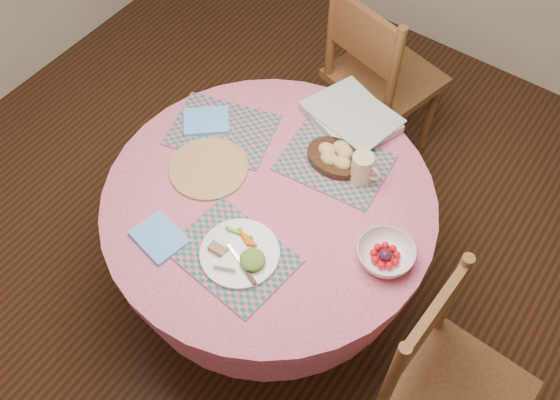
{
  "coord_description": "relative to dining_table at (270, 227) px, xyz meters",
  "views": [
    {
      "loc": [
        0.8,
        -1.05,
        2.62
      ],
      "look_at": [
        0.05,
        0.0,
        0.78
      ],
      "focal_mm": 40.0,
      "sensor_mm": 36.0,
      "label": 1
    }
  ],
  "objects": [
    {
      "name": "wicker_trivet",
      "position": [
        -0.27,
        -0.03,
        0.2
      ],
      "size": [
        0.3,
        0.3,
        0.01
      ],
      "primitive_type": "cylinder",
      "color": "#956340",
      "rests_on": "dining_table"
    },
    {
      "name": "ground",
      "position": [
        0.0,
        0.0,
        -0.56
      ],
      "size": [
        4.0,
        4.0,
        0.0
      ],
      "primitive_type": "plane",
      "color": "#331C0F",
      "rests_on": "ground"
    },
    {
      "name": "chair_back",
      "position": [
        -0.1,
        1.01,
        -0.03
      ],
      "size": [
        0.56,
        0.54,
        1.01
      ],
      "rotation": [
        0.0,
        0.0,
        2.9
      ],
      "color": "brown",
      "rests_on": "ground"
    },
    {
      "name": "placemat_back",
      "position": [
        0.11,
        0.28,
        0.2
      ],
      "size": [
        0.43,
        0.34,
        0.01
      ],
      "primitive_type": "cube",
      "rotation": [
        0.0,
        0.0,
        0.1
      ],
      "color": "#12655D",
      "rests_on": "dining_table"
    },
    {
      "name": "placemat_front",
      "position": [
        0.04,
        -0.27,
        0.2
      ],
      "size": [
        0.43,
        0.34,
        0.01
      ],
      "primitive_type": "cube",
      "rotation": [
        0.0,
        0.0,
        -0.1
      ],
      "color": "#12655D",
      "rests_on": "dining_table"
    },
    {
      "name": "latte_mug",
      "position": [
        0.23,
        0.27,
        0.26
      ],
      "size": [
        0.12,
        0.08,
        0.13
      ],
      "color": "beige",
      "rests_on": "placemat_back"
    },
    {
      "name": "dining_table",
      "position": [
        0.0,
        0.0,
        0.0
      ],
      "size": [
        1.24,
        1.24,
        0.75
      ],
      "color": "#DA6693",
      "rests_on": "ground"
    },
    {
      "name": "napkin_near",
      "position": [
        -0.21,
        -0.36,
        0.2
      ],
      "size": [
        0.2,
        0.17,
        0.01
      ],
      "primitive_type": "cube",
      "rotation": [
        0.0,
        0.0,
        -0.2
      ],
      "color": "#60A3F8",
      "rests_on": "dining_table"
    },
    {
      "name": "dinner_plate",
      "position": [
        0.07,
        -0.26,
        0.22
      ],
      "size": [
        0.28,
        0.28,
        0.05
      ],
      "rotation": [
        0.0,
        0.0,
        0.06
      ],
      "color": "white",
      "rests_on": "placemat_front"
    },
    {
      "name": "bread_bowl",
      "position": [
        0.11,
        0.29,
        0.23
      ],
      "size": [
        0.23,
        0.23,
        0.08
      ],
      "color": "black",
      "rests_on": "placemat_back"
    },
    {
      "name": "newspaper_stack",
      "position": [
        0.04,
        0.5,
        0.22
      ],
      "size": [
        0.41,
        0.37,
        0.04
      ],
      "rotation": [
        0.0,
        0.0,
        -0.36
      ],
      "color": "silver",
      "rests_on": "dining_table"
    },
    {
      "name": "napkin_far",
      "position": [
        -0.42,
        0.15,
        0.21
      ],
      "size": [
        0.23,
        0.22,
        0.01
      ],
      "primitive_type": "cube",
      "rotation": [
        0.0,
        0.0,
        0.72
      ],
      "color": "#60A3F8",
      "rests_on": "placemat_left"
    },
    {
      "name": "fruit_bowl",
      "position": [
        0.47,
        0.02,
        0.22
      ],
      "size": [
        0.25,
        0.25,
        0.06
      ],
      "rotation": [
        0.0,
        0.0,
        0.34
      ],
      "color": "white",
      "rests_on": "dining_table"
    },
    {
      "name": "chair_right",
      "position": [
        0.85,
        -0.13,
        -0.05
      ],
      "size": [
        0.45,
        0.47,
        0.97
      ],
      "rotation": [
        0.0,
        0.0,
        1.52
      ],
      "color": "brown",
      "rests_on": "ground"
    },
    {
      "name": "placemat_left",
      "position": [
        -0.35,
        0.16,
        0.2
      ],
      "size": [
        0.47,
        0.4,
        0.01
      ],
      "primitive_type": "cube",
      "rotation": [
        0.0,
        0.0,
        0.28
      ],
      "color": "#12655D",
      "rests_on": "dining_table"
    }
  ]
}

